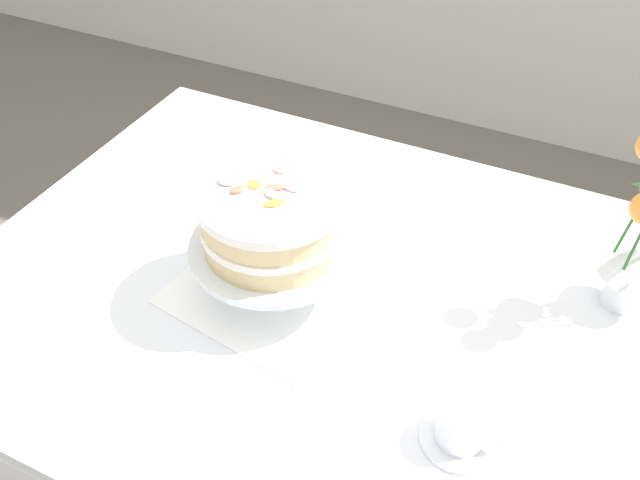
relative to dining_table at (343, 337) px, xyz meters
The scene contains 5 objects.
dining_table is the anchor object (origin of this frame).
linen_napkin 0.16m from the dining_table, behind, with size 0.32×0.32×0.00m, color white.
cake_stand 0.22m from the dining_table, behind, with size 0.29×0.29×0.10m.
layer_cake 0.28m from the dining_table, behind, with size 0.24×0.24×0.12m.
teacup 0.34m from the dining_table, 33.69° to the right, with size 0.12×0.12×0.06m.
Camera 1 is at (0.33, -0.79, 1.62)m, focal length 38.85 mm.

